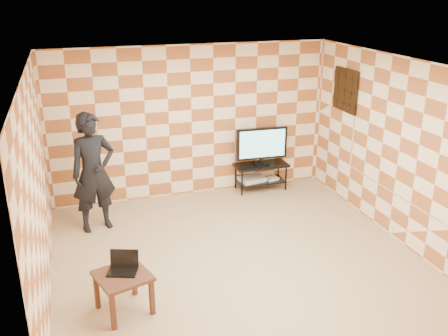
{
  "coord_description": "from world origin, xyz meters",
  "views": [
    {
      "loc": [
        -2.04,
        -5.83,
        3.65
      ],
      "look_at": [
        0.0,
        0.6,
        1.15
      ],
      "focal_mm": 40.0,
      "sensor_mm": 36.0,
      "label": 1
    }
  ],
  "objects": [
    {
      "name": "wall_back",
      "position": [
        0.0,
        2.5,
        1.35
      ],
      "size": [
        5.0,
        0.02,
        2.7
      ],
      "primitive_type": "cube",
      "color": "#F9E5BF",
      "rests_on": "ground"
    },
    {
      "name": "laptop",
      "position": [
        -1.63,
        -0.66,
        0.55
      ],
      "size": [
        0.41,
        0.36,
        0.22
      ],
      "color": "black",
      "rests_on": "side_table"
    },
    {
      "name": "tv",
      "position": [
        1.25,
        2.26,
        0.89
      ],
      "size": [
        0.97,
        0.2,
        0.7
      ],
      "color": "black",
      "rests_on": "tv_stand"
    },
    {
      "name": "dvd_player",
      "position": [
        1.09,
        2.29,
        0.21
      ],
      "size": [
        0.51,
        0.4,
        0.08
      ],
      "primitive_type": "cube",
      "rotation": [
        0.0,
        0.0,
        0.17
      ],
      "color": "silver",
      "rests_on": "tv_stand"
    },
    {
      "name": "wall_left",
      "position": [
        -2.5,
        0.0,
        1.35
      ],
      "size": [
        0.02,
        5.0,
        2.7
      ],
      "primitive_type": "cube",
      "color": "#F9E5BF",
      "rests_on": "ground"
    },
    {
      "name": "wall_right",
      "position": [
        2.5,
        0.0,
        1.35
      ],
      "size": [
        0.02,
        5.0,
        2.7
      ],
      "primitive_type": "cube",
      "color": "#F9E5BF",
      "rests_on": "ground"
    },
    {
      "name": "game_console",
      "position": [
        1.47,
        2.23,
        0.2
      ],
      "size": [
        0.25,
        0.21,
        0.05
      ],
      "primitive_type": "cube",
      "rotation": [
        0.0,
        0.0,
        0.24
      ],
      "color": "silver",
      "rests_on": "tv_stand"
    },
    {
      "name": "floor",
      "position": [
        0.0,
        0.0,
        0.0
      ],
      "size": [
        5.0,
        5.0,
        0.0
      ],
      "primitive_type": "plane",
      "color": "tan",
      "rests_on": "ground"
    },
    {
      "name": "ceiling",
      "position": [
        0.0,
        0.0,
        2.7
      ],
      "size": [
        5.0,
        5.0,
        0.02
      ],
      "primitive_type": "cube",
      "color": "white",
      "rests_on": "wall_back"
    },
    {
      "name": "person",
      "position": [
        -1.79,
        1.56,
        0.94
      ],
      "size": [
        0.78,
        0.61,
        1.88
      ],
      "primitive_type": "imported",
      "rotation": [
        0.0,
        0.0,
        0.25
      ],
      "color": "black",
      "rests_on": "floor"
    },
    {
      "name": "wall_art",
      "position": [
        2.47,
        1.55,
        1.95
      ],
      "size": [
        0.04,
        0.72,
        0.72
      ],
      "color": "black",
      "rests_on": "wall_right"
    },
    {
      "name": "wall_front",
      "position": [
        0.0,
        -2.5,
        1.35
      ],
      "size": [
        5.0,
        0.02,
        2.7
      ],
      "primitive_type": "cube",
      "color": "#F9E5BF",
      "rests_on": "ground"
    },
    {
      "name": "tv_stand",
      "position": [
        1.25,
        2.26,
        0.37
      ],
      "size": [
        0.99,
        0.45,
        0.5
      ],
      "color": "black",
      "rests_on": "floor"
    },
    {
      "name": "side_table",
      "position": [
        -1.66,
        -0.74,
        0.41
      ],
      "size": [
        0.72,
        0.72,
        0.5
      ],
      "color": "#391F15",
      "rests_on": "floor"
    }
  ]
}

